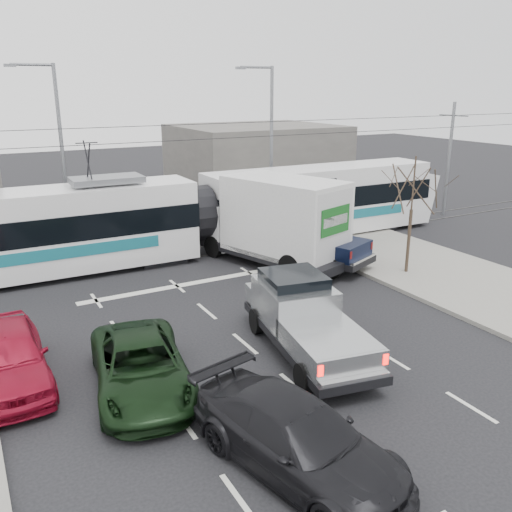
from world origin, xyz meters
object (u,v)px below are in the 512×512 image
bare_tree (413,189)px  street_lamp_far (58,142)px  traffic_signal (333,200)px  silver_pickup (303,316)px  box_truck (273,221)px  dark_car (297,438)px  street_lamp_near (269,136)px  tram (198,214)px  red_car (8,356)px  green_car (141,367)px  navy_pickup (303,239)px

bare_tree → street_lamp_far: bearing=131.1°
bare_tree → street_lamp_far: street_lamp_far is taller
traffic_signal → silver_pickup: traffic_signal is taller
silver_pickup → box_truck: 8.75m
dark_car → street_lamp_far: bearing=78.7°
street_lamp_near → tram: street_lamp_near is taller
street_lamp_near → dark_car: bearing=-118.7°
street_lamp_far → red_car: bearing=-106.0°
traffic_signal → red_car: (-14.97, -5.53, -1.90)m
bare_tree → green_car: (-13.04, -3.63, -3.07)m
bare_tree → navy_pickup: 5.35m
tram → navy_pickup: bearing=-45.4°
bare_tree → traffic_signal: bearing=105.8°
traffic_signal → green_car: bearing=-147.4°
tram → red_car: 12.97m
street_lamp_near → green_car: (-12.75, -15.13, -4.39)m
traffic_signal → navy_pickup: traffic_signal is taller
traffic_signal → box_truck: 3.25m
box_truck → green_car: size_ratio=1.64×
green_car → dark_car: (1.92, -4.67, 0.06)m
bare_tree → navy_pickup: size_ratio=0.83×
street_lamp_near → box_truck: bearing=-118.9°
tram → box_truck: size_ratio=3.23×
street_lamp_near → navy_pickup: (-2.76, -7.96, -3.93)m
navy_pickup → red_car: bearing=179.3°
box_truck → dark_car: (-6.83, -12.56, -1.21)m
traffic_signal → street_lamp_near: 7.91m
navy_pickup → traffic_signal: bearing=-8.5°
silver_pickup → street_lamp_far: bearing=113.0°
street_lamp_far → green_car: size_ratio=1.74×
bare_tree → silver_pickup: bare_tree is taller
bare_tree → green_car: bearing=-164.4°
traffic_signal → red_car: size_ratio=0.73×
silver_pickup → navy_pickup: size_ratio=1.06×
traffic_signal → street_lamp_far: 14.47m
street_lamp_near → dark_car: (-10.83, -19.80, -4.33)m
navy_pickup → green_car: bearing=-166.3°
bare_tree → traffic_signal: size_ratio=1.39×
street_lamp_far → silver_pickup: street_lamp_far is taller
box_truck → green_car: 11.85m
silver_pickup → navy_pickup: navy_pickup is taller
green_car → dark_car: bearing=-57.7°
tram → street_lamp_near: bearing=33.9°
navy_pickup → bare_tree: bearing=-71.2°
silver_pickup → dark_car: 5.65m
street_lamp_far → red_car: street_lamp_far is taller
tram → dark_car: size_ratio=5.12×
box_truck → street_lamp_far: bearing=111.3°
street_lamp_far → navy_pickup: street_lamp_far is taller
street_lamp_far → silver_pickup: 18.06m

